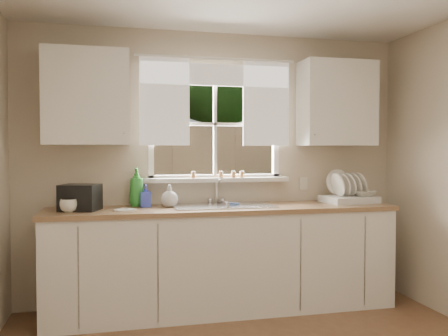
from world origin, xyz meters
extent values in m
cube|color=beige|center=(0.00, 2.00, 0.57)|extent=(3.60, 0.02, 1.15)
cube|color=beige|center=(0.00, 2.00, 2.33)|extent=(3.60, 0.02, 0.35)
cube|color=beige|center=(-1.20, 2.00, 1.65)|extent=(1.20, 0.02, 1.00)
cube|color=beige|center=(1.20, 2.00, 1.65)|extent=(1.20, 0.02, 1.00)
cube|color=white|center=(0.00, 2.02, 1.15)|extent=(1.30, 0.06, 0.05)
cube|color=white|center=(0.00, 2.02, 2.15)|extent=(1.30, 0.06, 0.05)
cube|color=white|center=(-0.60, 2.02, 1.65)|extent=(0.05, 0.06, 1.05)
cube|color=white|center=(0.60, 2.02, 1.65)|extent=(0.05, 0.06, 1.05)
cube|color=white|center=(0.00, 2.02, 1.65)|extent=(0.03, 0.04, 1.00)
cube|color=white|center=(0.00, 2.02, 1.65)|extent=(1.20, 0.04, 0.03)
cube|color=white|center=(0.00, 1.96, 1.13)|extent=(1.38, 0.14, 0.04)
cylinder|color=white|center=(0.00, 1.94, 2.25)|extent=(1.50, 0.02, 0.02)
cube|color=silver|center=(-0.48, 1.95, 1.85)|extent=(0.45, 0.02, 0.80)
cube|color=silver|center=(0.48, 1.95, 1.85)|extent=(0.45, 0.02, 0.80)
cube|color=silver|center=(0.00, 1.95, 2.10)|extent=(1.40, 0.02, 0.20)
cube|color=white|center=(0.00, 1.68, 0.43)|extent=(3.00, 0.62, 0.87)
cube|color=olive|center=(0.00, 1.68, 0.89)|extent=(3.04, 0.65, 0.04)
cube|color=white|center=(-1.15, 1.82, 1.85)|extent=(0.70, 0.33, 0.80)
cube|color=white|center=(1.15, 1.82, 1.85)|extent=(0.70, 0.33, 0.80)
cube|color=beige|center=(0.88, 1.99, 1.08)|extent=(0.08, 0.01, 0.12)
cylinder|color=brown|center=(0.04, 1.94, 1.18)|extent=(0.04, 0.04, 0.06)
cylinder|color=brown|center=(-0.22, 1.94, 1.18)|extent=(0.04, 0.04, 0.06)
cylinder|color=brown|center=(0.16, 1.94, 1.18)|extent=(0.04, 0.04, 0.06)
cylinder|color=brown|center=(0.24, 1.94, 1.18)|extent=(0.04, 0.04, 0.06)
cube|color=#335421|center=(0.00, 7.00, -0.02)|extent=(20.00, 10.00, 0.02)
cube|color=#977353|center=(0.00, 5.00, 0.90)|extent=(8.00, 0.10, 1.80)
cube|color=maroon|center=(-1.20, 8.50, 1.10)|extent=(3.00, 3.00, 2.20)
cube|color=black|center=(-1.20, 8.50, 2.35)|extent=(3.20, 3.20, 0.30)
cylinder|color=#423021|center=(1.40, 8.00, 1.60)|extent=(0.36, 0.36, 3.20)
sphere|color=#214716|center=(1.40, 8.00, 4.00)|extent=(4.00, 4.00, 4.00)
sphere|color=#214716|center=(0.30, 9.50, 4.50)|extent=(3.20, 3.20, 3.20)
cube|color=#B7B7BC|center=(0.00, 1.71, 0.83)|extent=(0.84, 0.46, 0.18)
cube|color=#B7B7BC|center=(0.00, 1.71, 0.92)|extent=(0.88, 0.50, 0.01)
cube|color=#B7B7BC|center=(0.00, 1.71, 0.89)|extent=(0.02, 0.41, 0.14)
cylinder|color=silver|center=(0.00, 1.96, 1.02)|extent=(0.03, 0.03, 0.22)
cylinder|color=silver|center=(0.00, 1.88, 1.13)|extent=(0.02, 0.18, 0.02)
sphere|color=silver|center=(-0.06, 1.96, 0.94)|extent=(0.05, 0.05, 0.05)
sphere|color=silver|center=(0.06, 1.96, 0.94)|extent=(0.05, 0.05, 0.05)
cube|color=silver|center=(1.23, 1.73, 0.94)|extent=(0.50, 0.39, 0.06)
cylinder|color=white|center=(1.18, 1.85, 1.09)|extent=(0.27, 0.10, 0.25)
cylinder|color=white|center=(1.11, 1.72, 1.08)|extent=(0.09, 0.23, 0.22)
cylinder|color=white|center=(1.17, 1.72, 1.08)|extent=(0.09, 0.23, 0.22)
cylinder|color=white|center=(1.23, 1.73, 1.08)|extent=(0.09, 0.23, 0.22)
cylinder|color=white|center=(1.29, 1.73, 1.08)|extent=(0.09, 0.23, 0.22)
cylinder|color=white|center=(1.35, 1.74, 1.08)|extent=(0.09, 0.23, 0.22)
imported|color=beige|center=(1.36, 1.68, 1.00)|extent=(0.23, 0.23, 0.05)
imported|color=green|center=(-0.74, 1.88, 1.08)|extent=(0.16, 0.16, 0.34)
imported|color=blue|center=(-0.66, 1.81, 1.01)|extent=(0.09, 0.09, 0.20)
imported|color=beige|center=(-0.46, 1.77, 1.01)|extent=(0.18, 0.18, 0.19)
cylinder|color=white|center=(-0.84, 1.58, 0.92)|extent=(0.18, 0.18, 0.01)
imported|color=white|center=(-1.28, 1.58, 0.96)|extent=(0.15, 0.15, 0.11)
cube|color=black|center=(-1.20, 1.69, 1.02)|extent=(0.36, 0.33, 0.21)
camera|label=1|loc=(-0.94, -2.34, 1.39)|focal=38.00mm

